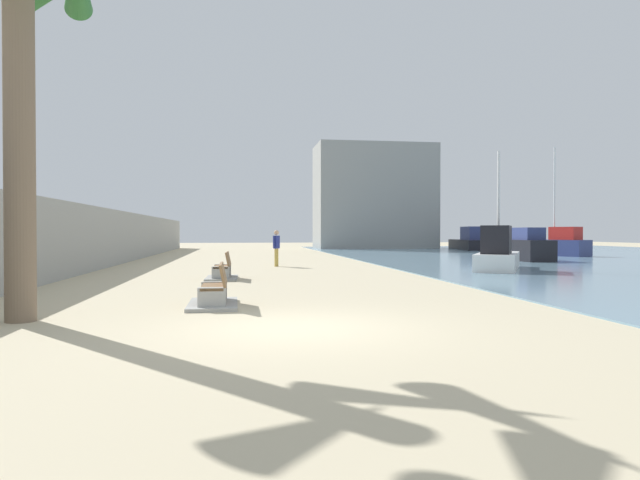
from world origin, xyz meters
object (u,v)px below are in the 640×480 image
at_px(boat_nearest, 471,241).
at_px(bench_near, 214,296).
at_px(palm_tree, 21,33).
at_px(person_walking, 276,245).
at_px(boat_mid_bay, 497,254).
at_px(bench_far, 223,273).
at_px(boat_distant, 558,244).
at_px(boat_far_right, 519,247).

bearing_deg(boat_nearest, bench_near, -121.18).
distance_m(bench_near, boat_nearest, 43.03).
bearing_deg(palm_tree, person_walking, 69.78).
bearing_deg(boat_mid_bay, palm_tree, -142.56).
distance_m(bench_far, boat_distant, 27.42).
bearing_deg(boat_distant, boat_nearest, 91.24).
bearing_deg(boat_distant, bench_far, -145.51).
bearing_deg(boat_nearest, boat_far_right, -105.55).
distance_m(boat_distant, boat_far_right, 7.34).
bearing_deg(boat_distant, palm_tree, -136.77).
relative_size(bench_far, boat_nearest, 0.27).
bearing_deg(boat_far_right, boat_distant, 41.06).
bearing_deg(boat_far_right, bench_far, -147.90).
bearing_deg(boat_nearest, boat_mid_bay, -111.38).
height_order(palm_tree, bench_near, palm_tree).
distance_m(boat_nearest, boat_mid_bay, 28.77).
xyz_separation_m(palm_tree, boat_nearest, (25.77, 38.49, -4.62)).
height_order(palm_tree, boat_nearest, palm_tree).
distance_m(boat_far_right, boat_nearest, 19.51).
distance_m(bench_near, boat_distant, 32.11).
relative_size(palm_tree, bench_far, 3.66).
bearing_deg(bench_far, bench_near, -89.83).
distance_m(person_walking, boat_mid_bay, 10.33).
bearing_deg(bench_far, boat_mid_bay, 12.93).
distance_m(bench_far, boat_far_right, 20.15).
distance_m(bench_near, bench_far, 7.31).
bearing_deg(boat_mid_bay, bench_far, -167.07).
distance_m(palm_tree, boat_nearest, 46.55).
relative_size(boat_distant, boat_nearest, 0.97).
height_order(bench_far, boat_distant, boat_distant).
distance_m(bench_near, person_walking, 14.51).
height_order(boat_distant, boat_nearest, boat_distant).
bearing_deg(boat_nearest, person_walking, -131.45).
relative_size(boat_far_right, boat_mid_bay, 1.11).
distance_m(bench_near, boat_far_right, 24.80).
bearing_deg(boat_mid_bay, boat_far_right, 56.66).
bearing_deg(bench_near, boat_mid_bay, 40.37).
relative_size(bench_far, person_walking, 1.19).
distance_m(palm_tree, bench_near, 6.49).
height_order(boat_distant, boat_mid_bay, boat_distant).
xyz_separation_m(palm_tree, boat_far_right, (20.54, 19.69, -4.65)).
bearing_deg(bench_near, boat_distant, 45.33).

